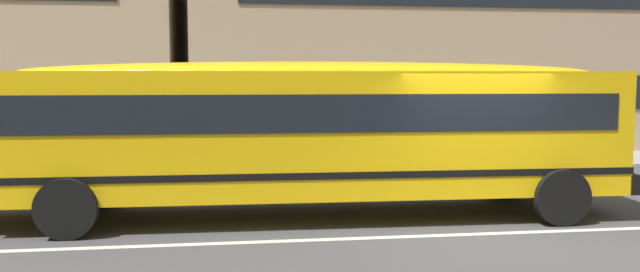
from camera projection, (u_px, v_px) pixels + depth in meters
The scene contains 4 objects.
ground_plane at pixel (485, 234), 10.08m from camera, with size 400.00×400.00×0.00m, color #424244.
sidewalk_far at pixel (369, 162), 18.38m from camera, with size 120.00×3.00×0.01m, color gray.
lane_centreline at pixel (485, 234), 10.08m from camera, with size 110.00×0.16×0.01m, color silver.
school_bus at pixel (303, 125), 11.20m from camera, with size 12.15×3.06×2.70m.
Camera 1 is at (-3.96, -9.42, 2.47)m, focal length 36.25 mm.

